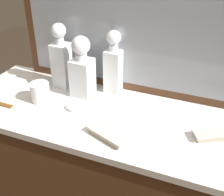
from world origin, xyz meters
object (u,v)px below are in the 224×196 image
(crystal_decanter_rear, at_px, (113,68))
(tortoiseshell_comb, at_px, (1,104))
(silver_brush_left, at_px, (211,135))
(silver_brush_right, at_px, (108,135))
(crystal_decanter_front, at_px, (82,72))
(porcelain_dish, at_px, (75,107))
(crystal_tumbler_far_left, at_px, (40,93))
(crystal_decanter_right, at_px, (61,62))

(crystal_decanter_rear, distance_m, tortoiseshell_comb, 0.51)
(silver_brush_left, distance_m, silver_brush_right, 0.38)
(crystal_decanter_front, bearing_deg, porcelain_dish, -81.37)
(tortoiseshell_comb, bearing_deg, crystal_tumbler_far_left, 34.03)
(crystal_decanter_right, xyz_separation_m, crystal_tumbler_far_left, (-0.02, -0.16, -0.08))
(silver_brush_right, bearing_deg, porcelain_dish, 147.84)
(crystal_decanter_rear, relative_size, crystal_tumbler_far_left, 3.40)
(porcelain_dish, bearing_deg, crystal_tumbler_far_left, -178.85)
(silver_brush_left, distance_m, tortoiseshell_comb, 0.87)
(silver_brush_left, bearing_deg, crystal_decanter_right, 168.46)
(crystal_decanter_front, bearing_deg, silver_brush_left, -10.20)
(silver_brush_left, height_order, tortoiseshell_comb, silver_brush_left)
(crystal_decanter_rear, height_order, silver_brush_right, crystal_decanter_rear)
(crystal_decanter_front, xyz_separation_m, silver_brush_left, (0.57, -0.10, -0.10))
(crystal_decanter_front, bearing_deg, crystal_decanter_right, 162.53)
(crystal_decanter_right, relative_size, tortoiseshell_comb, 2.72)
(crystal_decanter_front, height_order, crystal_tumbler_far_left, crystal_decanter_front)
(crystal_decanter_rear, bearing_deg, crystal_decanter_right, -170.47)
(crystal_decanter_rear, bearing_deg, tortoiseshell_comb, -143.83)
(crystal_decanter_front, distance_m, silver_brush_right, 0.35)
(crystal_tumbler_far_left, bearing_deg, crystal_decanter_front, 39.01)
(crystal_decanter_right, xyz_separation_m, silver_brush_right, (0.35, -0.29, -0.11))
(crystal_decanter_front, xyz_separation_m, crystal_tumbler_far_left, (-0.15, -0.12, -0.07))
(silver_brush_left, relative_size, silver_brush_right, 0.81)
(crystal_tumbler_far_left, xyz_separation_m, porcelain_dish, (0.16, 0.00, -0.03))
(crystal_tumbler_far_left, relative_size, silver_brush_right, 0.48)
(crystal_decanter_rear, xyz_separation_m, porcelain_dish, (-0.10, -0.20, -0.11))
(crystal_decanter_front, relative_size, tortoiseshell_comb, 2.48)
(crystal_decanter_right, distance_m, silver_brush_right, 0.46)
(silver_brush_left, xyz_separation_m, silver_brush_right, (-0.35, -0.14, 0.00))
(crystal_decanter_front, height_order, silver_brush_left, crystal_decanter_front)
(silver_brush_right, height_order, tortoiseshell_comb, silver_brush_right)
(crystal_decanter_right, height_order, silver_brush_right, crystal_decanter_right)
(crystal_tumbler_far_left, bearing_deg, silver_brush_left, 1.27)
(crystal_decanter_front, height_order, silver_brush_right, crystal_decanter_front)
(silver_brush_left, height_order, porcelain_dish, silver_brush_left)
(silver_brush_right, distance_m, tortoiseshell_comb, 0.51)
(tortoiseshell_comb, bearing_deg, crystal_decanter_right, 57.62)
(crystal_tumbler_far_left, bearing_deg, tortoiseshell_comb, -145.97)
(silver_brush_right, bearing_deg, tortoiseshell_comb, 176.40)
(crystal_decanter_front, distance_m, crystal_tumbler_far_left, 0.20)
(crystal_decanter_front, relative_size, silver_brush_right, 1.56)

